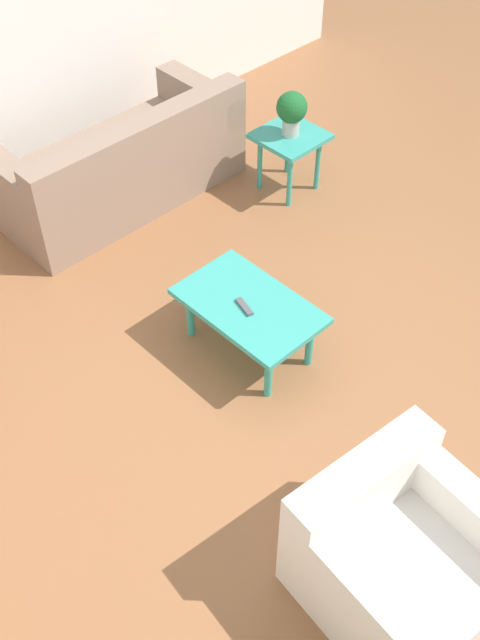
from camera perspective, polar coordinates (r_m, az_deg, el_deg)
ground_plane at (r=4.88m, az=4.41°, el=-3.32°), size 14.00×14.00×0.00m
sofa at (r=6.07m, az=-8.93°, el=11.51°), size 0.88×1.96×0.82m
armchair at (r=3.86m, az=11.93°, el=-17.21°), size 0.96×0.95×0.75m
coffee_table at (r=4.69m, az=0.69°, el=0.81°), size 0.91×0.56×0.41m
side_table_plant at (r=6.06m, az=3.82°, el=13.28°), size 0.49×0.49×0.50m
potted_plant at (r=5.91m, az=3.96°, el=15.67°), size 0.24×0.24×0.35m
remote_control at (r=4.62m, az=0.33°, el=1.02°), size 0.16×0.08×0.02m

